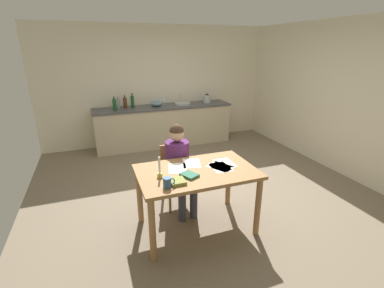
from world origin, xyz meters
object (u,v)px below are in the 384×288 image
(wine_glass_by_kettle, at_px, (160,100))
(wine_glass_back_left, at_px, (156,100))
(book_cookery, at_px, (189,175))
(sink_unit, at_px, (183,103))
(mixing_bowl, at_px, (156,104))
(bottle_vinegar, at_px, (118,103))
(bottle_sauce, at_px, (132,102))
(coffee_mug, at_px, (167,183))
(person_seated, at_px, (179,162))
(bottle_wine_red, at_px, (125,103))
(bottle_oil, at_px, (114,105))
(wine_glass_near_sink, at_px, (164,100))
(stovetop_kettle, at_px, (207,98))
(dining_table, at_px, (197,179))
(candlestick, at_px, (160,172))
(book_magazine, at_px, (178,181))
(chair_at_table, at_px, (176,172))

(wine_glass_by_kettle, height_order, wine_glass_back_left, same)
(book_cookery, height_order, sink_unit, sink_unit)
(mixing_bowl, bearing_deg, wine_glass_by_kettle, 46.96)
(bottle_vinegar, bearing_deg, bottle_sauce, -11.43)
(coffee_mug, bearing_deg, person_seated, 64.92)
(wine_glass_by_kettle, bearing_deg, mixing_bowl, -133.04)
(bottle_wine_red, xyz_separation_m, bottle_sauce, (0.15, -0.03, 0.02))
(bottle_oil, distance_m, bottle_sauce, 0.40)
(wine_glass_near_sink, relative_size, wine_glass_back_left, 1.00)
(mixing_bowl, relative_size, stovetop_kettle, 1.12)
(dining_table, xyz_separation_m, coffee_mug, (-0.43, -0.28, 0.17))
(sink_unit, bearing_deg, bottle_vinegar, 176.60)
(wine_glass_back_left, bearing_deg, bottle_oil, -165.37)
(coffee_mug, height_order, candlestick, candlestick)
(wine_glass_near_sink, xyz_separation_m, wine_glass_back_left, (-0.19, 0.00, 0.00))
(candlestick, bearing_deg, wine_glass_back_left, 77.36)
(book_magazine, height_order, wine_glass_near_sink, wine_glass_near_sink)
(person_seated, height_order, coffee_mug, person_seated)
(bottle_sauce, bearing_deg, book_cookery, -88.16)
(coffee_mug, xyz_separation_m, candlestick, (-0.02, 0.25, 0.01))
(bottle_wine_red, distance_m, stovetop_kettle, 1.86)
(bottle_oil, relative_size, wine_glass_near_sink, 1.82)
(coffee_mug, distance_m, book_cookery, 0.34)
(book_cookery, xyz_separation_m, wine_glass_back_left, (0.43, 3.41, 0.21))
(candlestick, xyz_separation_m, stovetop_kettle, (1.92, 3.17, 0.15))
(chair_at_table, relative_size, stovetop_kettle, 3.86)
(bottle_oil, height_order, stovetop_kettle, bottle_oil)
(person_seated, bearing_deg, chair_at_table, 92.34)
(coffee_mug, distance_m, sink_unit, 3.66)
(sink_unit, distance_m, bottle_vinegar, 1.41)
(chair_at_table, xyz_separation_m, person_seated, (0.01, -0.15, 0.21))
(sink_unit, height_order, mixing_bowl, sink_unit)
(coffee_mug, relative_size, bottle_sauce, 0.40)
(dining_table, bearing_deg, wine_glass_by_kettle, 83.27)
(person_seated, relative_size, coffee_mug, 9.51)
(coffee_mug, distance_m, bottle_sauce, 3.46)
(book_cookery, bearing_deg, wine_glass_near_sink, 53.26)
(book_cookery, distance_m, sink_unit, 3.42)
(stovetop_kettle, bearing_deg, wine_glass_near_sink, 171.36)
(mixing_bowl, bearing_deg, dining_table, -94.97)
(sink_unit, height_order, wine_glass_back_left, sink_unit)
(book_magazine, height_order, bottle_wine_red, bottle_wine_red)
(bottle_oil, xyz_separation_m, wine_glass_back_left, (0.92, 0.24, -0.01))
(bottle_oil, xyz_separation_m, bottle_wine_red, (0.23, 0.15, -0.00))
(book_cookery, distance_m, bottle_oil, 3.21)
(coffee_mug, bearing_deg, dining_table, 33.18)
(dining_table, distance_m, mixing_bowl, 3.19)
(book_magazine, height_order, bottle_vinegar, bottle_vinegar)
(bottle_vinegar, distance_m, wine_glass_by_kettle, 0.92)
(dining_table, xyz_separation_m, chair_at_table, (-0.06, 0.67, -0.20))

